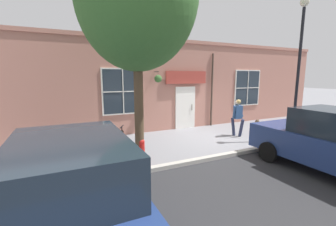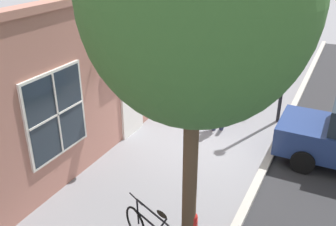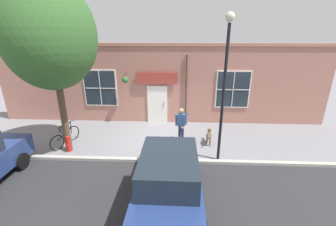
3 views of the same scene
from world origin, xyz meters
The scene contains 8 objects.
ground_plane centered at (0.00, 0.00, 0.00)m, with size 90.00×90.00×0.00m, color gray.
storefront_facade centered at (-2.34, 0.00, 2.18)m, with size 0.95×18.00×4.33m.
pedestrian_walking centered at (0.14, 1.15, 0.97)m, with size 0.66×0.58×1.63m.
dog_on_leash centered at (0.33, 2.42, 0.41)m, with size 1.05×0.36×0.63m.
leaning_bicycle centered at (0.73, -4.10, 0.38)m, with size 1.66×0.60×1.01m.
parked_car_nearest_curb centered at (4.08, -5.69, 0.88)m, with size 4.31×1.95×1.75m.
street_lamp centered at (1.71, 2.63, 3.52)m, with size 0.32×0.32×5.48m.
fire_hydrant centered at (1.34, -3.68, 0.40)m, with size 0.34×0.20×0.77m.
Camera 1 is at (7.51, -5.74, 2.61)m, focal length 24.00 mm.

